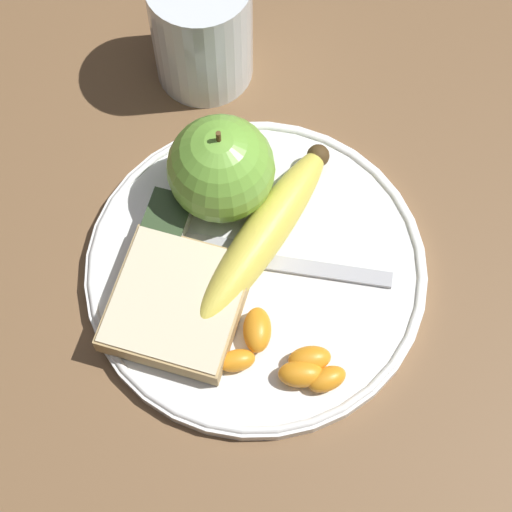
% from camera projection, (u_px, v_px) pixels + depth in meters
% --- Properties ---
extents(ground_plane, '(3.00, 3.00, 0.00)m').
position_uv_depth(ground_plane, '(256.00, 273.00, 0.66)').
color(ground_plane, brown).
extents(plate, '(0.26, 0.26, 0.01)m').
position_uv_depth(plate, '(256.00, 269.00, 0.65)').
color(plate, white).
rests_on(plate, ground_plane).
extents(juice_glass, '(0.08, 0.08, 0.10)m').
position_uv_depth(juice_glass, '(202.00, 32.00, 0.69)').
color(juice_glass, silver).
rests_on(juice_glass, ground_plane).
extents(apple, '(0.08, 0.08, 0.09)m').
position_uv_depth(apple, '(221.00, 169.00, 0.64)').
color(apple, '#72B23D').
rests_on(apple, plate).
extents(banana, '(0.18, 0.08, 0.03)m').
position_uv_depth(banana, '(265.00, 232.00, 0.64)').
color(banana, '#E0CC4C').
rests_on(banana, plate).
extents(bread_slice, '(0.10, 0.09, 0.02)m').
position_uv_depth(bread_slice, '(177.00, 303.00, 0.62)').
color(bread_slice, tan).
rests_on(bread_slice, plate).
extents(fork, '(0.04, 0.18, 0.00)m').
position_uv_depth(fork, '(256.00, 260.00, 0.65)').
color(fork, '#B2B2B7').
rests_on(fork, plate).
extents(jam_packet, '(0.04, 0.03, 0.02)m').
position_uv_depth(jam_packet, '(168.00, 220.00, 0.65)').
color(jam_packet, white).
rests_on(jam_packet, plate).
extents(orange_segment_0, '(0.03, 0.04, 0.02)m').
position_uv_depth(orange_segment_0, '(309.00, 359.00, 0.61)').
color(orange_segment_0, orange).
rests_on(orange_segment_0, plate).
extents(orange_segment_1, '(0.03, 0.03, 0.02)m').
position_uv_depth(orange_segment_1, '(327.00, 379.00, 0.60)').
color(orange_segment_1, orange).
rests_on(orange_segment_1, plate).
extents(orange_segment_2, '(0.04, 0.03, 0.02)m').
position_uv_depth(orange_segment_2, '(257.00, 330.00, 0.62)').
color(orange_segment_2, orange).
rests_on(orange_segment_2, plate).
extents(orange_segment_3, '(0.03, 0.04, 0.02)m').
position_uv_depth(orange_segment_3, '(301.00, 374.00, 0.60)').
color(orange_segment_3, orange).
rests_on(orange_segment_3, plate).
extents(orange_segment_4, '(0.03, 0.03, 0.02)m').
position_uv_depth(orange_segment_4, '(237.00, 361.00, 0.61)').
color(orange_segment_4, orange).
rests_on(orange_segment_4, plate).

